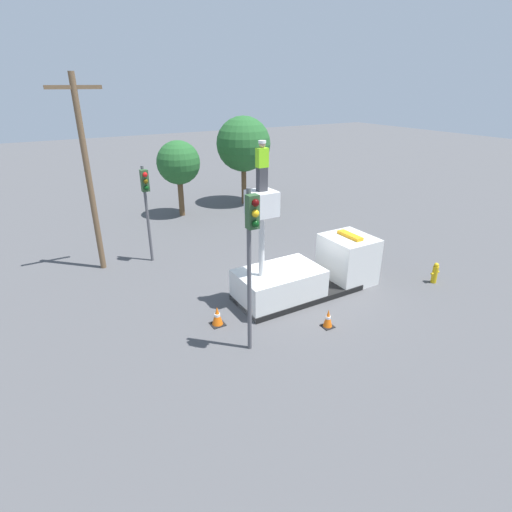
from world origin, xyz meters
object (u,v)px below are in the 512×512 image
bucket_truck (309,273)px  traffic_light_pole (251,242)px  worker (262,166)px  fire_hydrant (435,273)px  traffic_cone_curbside (328,319)px  tree_right_bg (178,163)px  utility_pole (88,171)px  traffic_cone_rear (217,316)px  tree_left_bg (243,144)px  traffic_light_across (146,196)px

bucket_truck → traffic_light_pole: (-4.12, -2.36, 2.99)m
traffic_light_pole → worker: bearing=53.0°
fire_hydrant → traffic_cone_curbside: size_ratio=1.34×
traffic_cone_curbside → tree_right_bg: bearing=89.3°
traffic_cone_curbside → fire_hydrant: bearing=3.5°
bucket_truck → utility_pole: (-7.12, 6.97, 3.77)m
fire_hydrant → traffic_cone_rear: (-9.85, 1.78, -0.12)m
bucket_truck → tree_right_bg: (-0.81, 13.01, 2.61)m
utility_pole → tree_left_bg: bearing=29.9°
tree_right_bg → utility_pole: (-6.31, -6.04, 1.17)m
tree_right_bg → utility_pole: bearing=-136.2°
fire_hydrant → worker: bearing=164.5°
traffic_cone_rear → tree_left_bg: 16.81m
traffic_light_across → utility_pole: utility_pole is taller
traffic_cone_rear → traffic_cone_curbside: size_ratio=1.04×
traffic_light_across → worker: bearing=-69.1°
traffic_light_pole → utility_pole: 9.83m
traffic_cone_rear → tree_right_bg: bearing=74.8°
traffic_light_across → tree_left_bg: size_ratio=0.77×
tree_left_bg → utility_pole: size_ratio=0.72×
fire_hydrant → traffic_cone_curbside: 6.43m
utility_pole → traffic_light_across: bearing=-12.2°
tree_left_bg → tree_right_bg: size_ratio=1.26×
traffic_light_across → tree_left_bg: bearing=37.8°
worker → traffic_cone_curbside: size_ratio=2.44×
tree_left_bg → utility_pole: utility_pole is taller
fire_hydrant → utility_pole: (-12.52, 9.12, 4.20)m
traffic_cone_curbside → tree_left_bg: tree_left_bg is taller
worker → traffic_cone_rear: (-2.11, -0.37, -5.23)m
worker → fire_hydrant: bearing=-15.5°
traffic_light_across → traffic_cone_curbside: 10.23m
bucket_truck → utility_pole: size_ratio=0.73×
tree_right_bg → traffic_light_pole: bearing=-102.1°
bucket_truck → tree_right_bg: tree_right_bg is taller
bucket_truck → traffic_light_pole: size_ratio=1.15×
worker → traffic_light_across: bearing=110.9°
fire_hydrant → bucket_truck: bearing=158.3°
traffic_cone_curbside → utility_pole: (-6.11, 9.50, 4.33)m
worker → tree_left_bg: size_ratio=0.28×
bucket_truck → tree_left_bg: size_ratio=1.02×
worker → tree_left_bg: (6.56, 13.48, -1.30)m
bucket_truck → fire_hydrant: bearing=-21.7°
traffic_light_across → fire_hydrant: size_ratio=4.95×
fire_hydrant → traffic_light_across: bearing=139.8°
traffic_light_pole → utility_pole: bearing=107.8°
traffic_light_pole → traffic_cone_rear: size_ratio=7.37×
traffic_light_pole → tree_left_bg: (8.34, 15.84, 0.40)m
traffic_light_pole → traffic_cone_curbside: bearing=-3.3°
traffic_light_across → traffic_cone_curbside: (3.80, -9.00, -3.04)m
bucket_truck → tree_right_bg: size_ratio=1.29×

